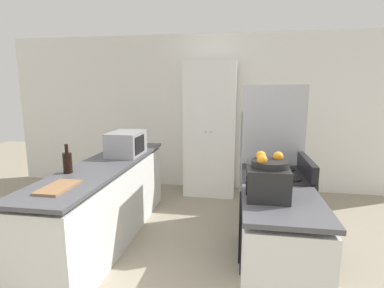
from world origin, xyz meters
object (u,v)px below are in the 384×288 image
stove (273,216)px  wine_bottle (67,162)px  microwave (126,143)px  toaster_oven (267,181)px  fruit_bowl (269,162)px  pantry_cabinet (210,130)px  refrigerator (269,158)px

stove → wine_bottle: size_ratio=3.67×
stove → microwave: size_ratio=2.03×
toaster_oven → fruit_bowl: size_ratio=1.39×
wine_bottle → toaster_oven: wine_bottle is taller
stove → toaster_oven: 0.88m
pantry_cabinet → toaster_oven: bearing=-74.8°
pantry_cabinet → stove: 2.13m
fruit_bowl → stove: bearing=79.1°
refrigerator → microwave: 1.77m
pantry_cabinet → toaster_oven: (0.69, -2.53, -0.04)m
microwave → pantry_cabinet: bearing=55.0°
microwave → fruit_bowl: 2.03m
microwave → fruit_bowl: fruit_bowl is taller
refrigerator → wine_bottle: 2.29m
stove → refrigerator: bearing=89.1°
pantry_cabinet → stove: pantry_cabinet is taller
wine_bottle → fruit_bowl: bearing=-11.1°
wine_bottle → fruit_bowl: size_ratio=1.03×
toaster_oven → fruit_bowl: fruit_bowl is taller
refrigerator → stove: bearing=-90.9°
toaster_oven → microwave: bearing=142.7°
pantry_cabinet → refrigerator: 1.39m
microwave → wine_bottle: microwave is taller
pantry_cabinet → refrigerator: pantry_cabinet is taller
wine_bottle → toaster_oven: bearing=-10.8°
stove → microwave: 1.92m
stove → fruit_bowl: bearing=-100.9°
stove → microwave: bearing=162.2°
pantry_cabinet → wine_bottle: size_ratio=7.38×
stove → fruit_bowl: (-0.13, -0.67, 0.71)m
wine_bottle → toaster_oven: 1.90m
pantry_cabinet → stove: bearing=-66.1°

